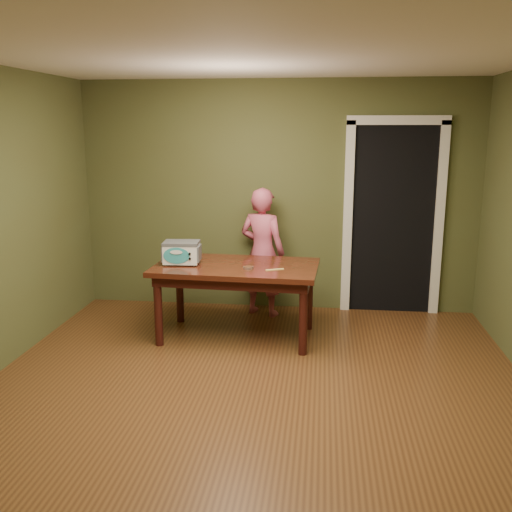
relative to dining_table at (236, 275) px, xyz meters
name	(u,v)px	position (x,y,z in m)	size (l,w,h in m)	color
floor	(250,406)	(0.32, -1.45, -0.65)	(5.00, 5.00, 0.00)	brown
room_shell	(249,183)	(0.32, -1.45, 1.06)	(4.52, 5.02, 2.61)	#49522C
doorway	(390,216)	(1.62, 1.33, 0.41)	(1.10, 0.66, 2.25)	black
dining_table	(236,275)	(0.00, 0.00, 0.00)	(1.64, 0.98, 0.75)	#34150B
toy_oven	(182,252)	(-0.55, -0.02, 0.22)	(0.38, 0.27, 0.23)	#4C4F54
baking_pan	(248,267)	(0.14, -0.14, 0.11)	(0.10, 0.10, 0.02)	silver
spatula	(275,270)	(0.39, -0.16, 0.10)	(0.18, 0.03, 0.01)	#F1D269
child	(262,252)	(0.18, 0.75, 0.07)	(0.52, 0.34, 1.44)	#C3506B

